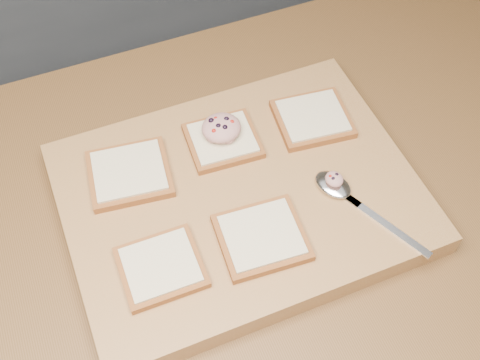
% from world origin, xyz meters
% --- Properties ---
extents(island_counter, '(2.00, 0.80, 0.90)m').
position_xyz_m(island_counter, '(0.00, 0.00, 0.45)').
color(island_counter, slate).
rests_on(island_counter, ground).
extents(cutting_board, '(0.53, 0.40, 0.04)m').
position_xyz_m(cutting_board, '(-0.05, -0.01, 0.92)').
color(cutting_board, '#9D7443').
rests_on(cutting_board, island_counter).
extents(bread_far_left, '(0.14, 0.13, 0.02)m').
position_xyz_m(bread_far_left, '(-0.19, 0.08, 0.95)').
color(bread_far_left, brown).
rests_on(bread_far_left, cutting_board).
extents(bread_far_center, '(0.12, 0.11, 0.02)m').
position_xyz_m(bread_far_center, '(-0.04, 0.09, 0.95)').
color(bread_far_center, brown).
rests_on(bread_far_center, cutting_board).
extents(bread_far_right, '(0.13, 0.12, 0.02)m').
position_xyz_m(bread_far_right, '(0.12, 0.07, 0.95)').
color(bread_far_right, brown).
rests_on(bread_far_right, cutting_board).
extents(bread_near_left, '(0.11, 0.10, 0.02)m').
position_xyz_m(bread_near_left, '(-0.20, -0.09, 0.95)').
color(bread_near_left, brown).
rests_on(bread_near_left, cutting_board).
extents(bread_near_center, '(0.13, 0.12, 0.02)m').
position_xyz_m(bread_near_center, '(-0.05, -0.10, 0.95)').
color(bread_near_center, brown).
rests_on(bread_near_center, cutting_board).
extents(tuna_salad_dollop, '(0.06, 0.06, 0.03)m').
position_xyz_m(tuna_salad_dollop, '(-0.04, 0.09, 0.97)').
color(tuna_salad_dollop, tan).
rests_on(tuna_salad_dollop, bread_far_center).
extents(spoon, '(0.11, 0.20, 0.01)m').
position_xyz_m(spoon, '(0.09, -0.07, 0.95)').
color(spoon, silver).
rests_on(spoon, cutting_board).
extents(spoon_salad, '(0.03, 0.03, 0.02)m').
position_xyz_m(spoon_salad, '(0.09, -0.06, 0.96)').
color(spoon_salad, tan).
rests_on(spoon_salad, spoon).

